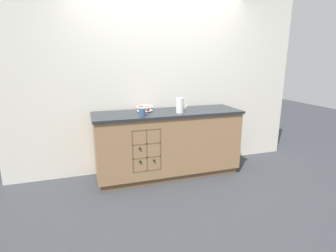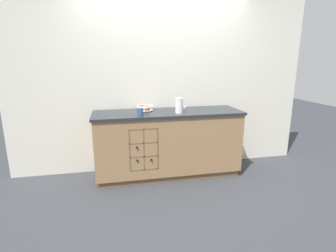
# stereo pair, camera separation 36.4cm
# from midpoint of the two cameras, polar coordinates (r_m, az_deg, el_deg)

# --- Properties ---
(ground_plane) EXTENTS (14.00, 14.00, 0.00)m
(ground_plane) POSITION_cam_midpoint_polar(r_m,az_deg,el_deg) (3.88, -2.73, -10.48)
(ground_plane) COLOR #383A3F
(back_wall) EXTENTS (4.40, 0.06, 2.55)m
(back_wall) POSITION_cam_midpoint_polar(r_m,az_deg,el_deg) (3.90, -4.38, 9.08)
(back_wall) COLOR silver
(back_wall) RESTS_ON ground_plane
(kitchen_island) EXTENTS (2.04, 0.63, 0.93)m
(kitchen_island) POSITION_cam_midpoint_polar(r_m,az_deg,el_deg) (3.71, -2.86, -3.85)
(kitchen_island) COLOR brown
(kitchen_island) RESTS_ON ground_plane
(fruit_bowl) EXTENTS (0.24, 0.24, 0.08)m
(fruit_bowl) POSITION_cam_midpoint_polar(r_m,az_deg,el_deg) (3.64, -7.98, 3.86)
(fruit_bowl) COLOR silver
(fruit_bowl) RESTS_ON kitchen_island
(white_pitcher) EXTENTS (0.16, 0.10, 0.20)m
(white_pitcher) POSITION_cam_midpoint_polar(r_m,az_deg,el_deg) (3.48, -0.36, 4.55)
(white_pitcher) COLOR white
(white_pitcher) RESTS_ON kitchen_island
(ceramic_mug) EXTENTS (0.12, 0.08, 0.10)m
(ceramic_mug) POSITION_cam_midpoint_polar(r_m,az_deg,el_deg) (3.31, -8.72, 2.91)
(ceramic_mug) COLOR #385684
(ceramic_mug) RESTS_ON kitchen_island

